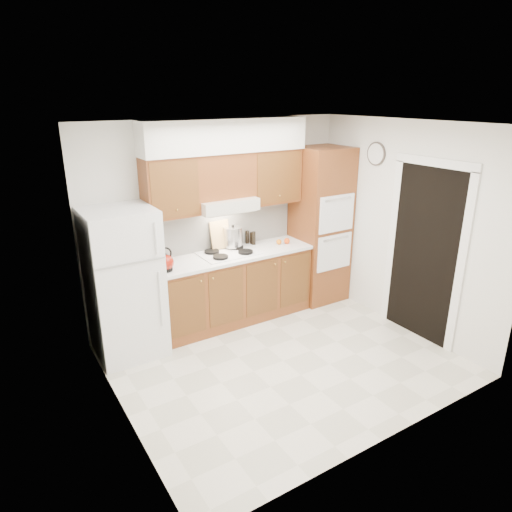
# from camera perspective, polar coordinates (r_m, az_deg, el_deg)

# --- Properties ---
(floor) EXTENTS (3.60, 3.60, 0.00)m
(floor) POSITION_cam_1_polar(r_m,az_deg,el_deg) (5.35, 3.44, -12.93)
(floor) COLOR beige
(floor) RESTS_ON ground
(ceiling) EXTENTS (3.60, 3.60, 0.00)m
(ceiling) POSITION_cam_1_polar(r_m,az_deg,el_deg) (4.51, 4.14, 16.11)
(ceiling) COLOR white
(ceiling) RESTS_ON wall_back
(wall_back) EXTENTS (3.60, 0.02, 2.60)m
(wall_back) POSITION_cam_1_polar(r_m,az_deg,el_deg) (6.00, -4.63, 4.36)
(wall_back) COLOR silver
(wall_back) RESTS_ON floor
(wall_left) EXTENTS (0.02, 3.00, 2.60)m
(wall_left) POSITION_cam_1_polar(r_m,az_deg,el_deg) (4.06, -17.43, -4.14)
(wall_left) COLOR silver
(wall_left) RESTS_ON floor
(wall_right) EXTENTS (0.02, 3.00, 2.60)m
(wall_right) POSITION_cam_1_polar(r_m,az_deg,el_deg) (5.96, 17.99, 3.36)
(wall_right) COLOR silver
(wall_right) RESTS_ON floor
(fridge) EXTENTS (0.75, 0.72, 1.72)m
(fridge) POSITION_cam_1_polar(r_m,az_deg,el_deg) (5.34, -16.16, -3.35)
(fridge) COLOR white
(fridge) RESTS_ON floor
(base_cabinets) EXTENTS (2.11, 0.60, 0.90)m
(base_cabinets) POSITION_cam_1_polar(r_m,az_deg,el_deg) (6.04, -2.88, -4.04)
(base_cabinets) COLOR brown
(base_cabinets) RESTS_ON floor
(countertop) EXTENTS (2.13, 0.62, 0.04)m
(countertop) POSITION_cam_1_polar(r_m,az_deg,el_deg) (5.86, -2.91, 0.14)
(countertop) COLOR white
(countertop) RESTS_ON base_cabinets
(backsplash) EXTENTS (2.11, 0.03, 0.56)m
(backsplash) POSITION_cam_1_polar(r_m,az_deg,el_deg) (6.02, -4.34, 3.63)
(backsplash) COLOR white
(backsplash) RESTS_ON countertop
(oven_cabinet) EXTENTS (0.70, 0.65, 2.20)m
(oven_cabinet) POSITION_cam_1_polar(r_m,az_deg,el_deg) (6.57, 7.98, 3.78)
(oven_cabinet) COLOR brown
(oven_cabinet) RESTS_ON floor
(upper_cab_left) EXTENTS (0.63, 0.33, 0.70)m
(upper_cab_left) POSITION_cam_1_polar(r_m,az_deg,el_deg) (5.44, -10.73, 8.45)
(upper_cab_left) COLOR brown
(upper_cab_left) RESTS_ON wall_back
(upper_cab_right) EXTENTS (0.73, 0.33, 0.70)m
(upper_cab_right) POSITION_cam_1_polar(r_m,az_deg,el_deg) (6.10, 2.01, 9.96)
(upper_cab_right) COLOR brown
(upper_cab_right) RESTS_ON wall_back
(range_hood) EXTENTS (0.75, 0.45, 0.15)m
(range_hood) POSITION_cam_1_polar(r_m,az_deg,el_deg) (5.73, -3.88, 6.48)
(range_hood) COLOR silver
(range_hood) RESTS_ON wall_back
(upper_cab_over_hood) EXTENTS (0.75, 0.33, 0.55)m
(upper_cab_over_hood) POSITION_cam_1_polar(r_m,az_deg,el_deg) (5.71, -4.25, 10.02)
(upper_cab_over_hood) COLOR brown
(upper_cab_over_hood) RESTS_ON range_hood
(soffit) EXTENTS (2.13, 0.36, 0.40)m
(soffit) POSITION_cam_1_polar(r_m,az_deg,el_deg) (5.66, -3.84, 14.80)
(soffit) COLOR silver
(soffit) RESTS_ON wall_back
(cooktop) EXTENTS (0.74, 0.50, 0.01)m
(cooktop) POSITION_cam_1_polar(r_m,az_deg,el_deg) (5.85, -3.44, 0.35)
(cooktop) COLOR white
(cooktop) RESTS_ON countertop
(doorway) EXTENTS (0.02, 0.90, 2.10)m
(doorway) POSITION_cam_1_polar(r_m,az_deg,el_deg) (5.82, 20.24, 0.12)
(doorway) COLOR black
(doorway) RESTS_ON floor
(wall_clock) EXTENTS (0.02, 0.30, 0.30)m
(wall_clock) POSITION_cam_1_polar(r_m,az_deg,el_deg) (6.15, 14.79, 12.25)
(wall_clock) COLOR #3F3833
(wall_clock) RESTS_ON wall_right
(kettle) EXTENTS (0.25, 0.25, 0.19)m
(kettle) POSITION_cam_1_polar(r_m,az_deg,el_deg) (5.33, -11.23, -0.81)
(kettle) COLOR maroon
(kettle) RESTS_ON countertop
(cutting_board) EXTENTS (0.28, 0.11, 0.36)m
(cutting_board) POSITION_cam_1_polar(r_m,az_deg,el_deg) (5.96, -4.50, 2.67)
(cutting_board) COLOR tan
(cutting_board) RESTS_ON countertop
(stock_pot) EXTENTS (0.31, 0.31, 0.26)m
(stock_pot) POSITION_cam_1_polar(r_m,az_deg,el_deg) (6.00, -2.89, 2.40)
(stock_pot) COLOR #BABABF
(stock_pot) RESTS_ON cooktop
(condiment_a) EXTENTS (0.06, 0.06, 0.18)m
(condiment_a) POSITION_cam_1_polar(r_m,az_deg,el_deg) (6.22, -1.11, 2.37)
(condiment_a) COLOR black
(condiment_a) RESTS_ON countertop
(condiment_b) EXTENTS (0.07, 0.07, 0.18)m
(condiment_b) POSITION_cam_1_polar(r_m,az_deg,el_deg) (6.17, -0.31, 2.25)
(condiment_b) COLOR black
(condiment_b) RESTS_ON countertop
(condiment_c) EXTENTS (0.06, 0.06, 0.16)m
(condiment_c) POSITION_cam_1_polar(r_m,az_deg,el_deg) (6.20, -0.50, 2.26)
(condiment_c) COLOR black
(condiment_c) RESTS_ON countertop
(orange_near) EXTENTS (0.10, 0.10, 0.08)m
(orange_near) POSITION_cam_1_polar(r_m,az_deg,el_deg) (6.23, 3.88, 1.90)
(orange_near) COLOR #FF5C0D
(orange_near) RESTS_ON countertop
(orange_far) EXTENTS (0.07, 0.07, 0.07)m
(orange_far) POSITION_cam_1_polar(r_m,az_deg,el_deg) (6.20, 2.88, 1.78)
(orange_far) COLOR #FFA20D
(orange_far) RESTS_ON countertop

